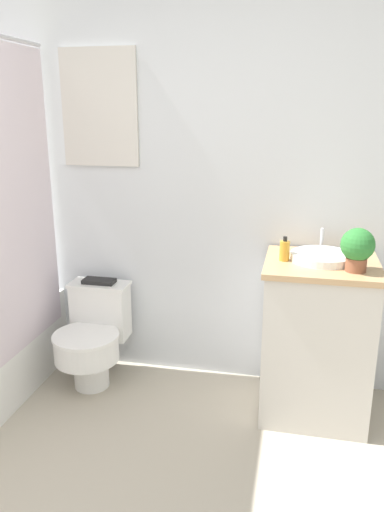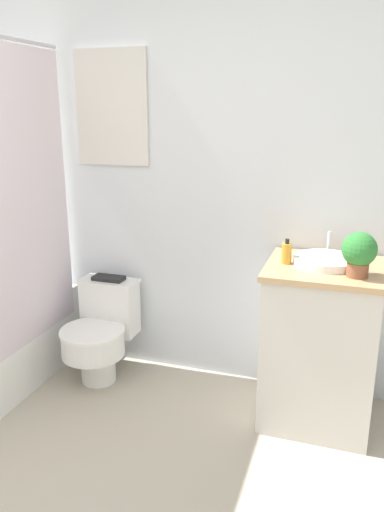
# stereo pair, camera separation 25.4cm
# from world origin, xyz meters

# --- Properties ---
(wall_back) EXTENTS (3.58, 0.07, 2.50)m
(wall_back) POSITION_xyz_m (-0.01, 1.98, 1.26)
(wall_back) COLOR silver
(wall_back) RESTS_ON ground_plane
(toilet) EXTENTS (0.39, 0.52, 0.60)m
(toilet) POSITION_xyz_m (-0.31, 1.69, 0.31)
(toilet) COLOR white
(toilet) RESTS_ON ground_plane
(vanity) EXTENTS (0.58, 0.55, 0.87)m
(vanity) POSITION_xyz_m (0.99, 1.66, 0.44)
(vanity) COLOR beige
(vanity) RESTS_ON ground_plane
(sink) EXTENTS (0.33, 0.36, 0.13)m
(sink) POSITION_xyz_m (0.99, 1.69, 0.89)
(sink) COLOR white
(sink) RESTS_ON vanity
(soap_bottle) EXTENTS (0.05, 0.05, 0.13)m
(soap_bottle) POSITION_xyz_m (0.80, 1.65, 0.92)
(soap_bottle) COLOR gold
(soap_bottle) RESTS_ON vanity
(potted_plant) EXTENTS (0.16, 0.16, 0.21)m
(potted_plant) POSITION_xyz_m (1.15, 1.54, 0.99)
(potted_plant) COLOR brown
(potted_plant) RESTS_ON vanity
(book_on_tank) EXTENTS (0.20, 0.10, 0.02)m
(book_on_tank) POSITION_xyz_m (-0.31, 1.82, 0.61)
(book_on_tank) COLOR black
(book_on_tank) RESTS_ON toilet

